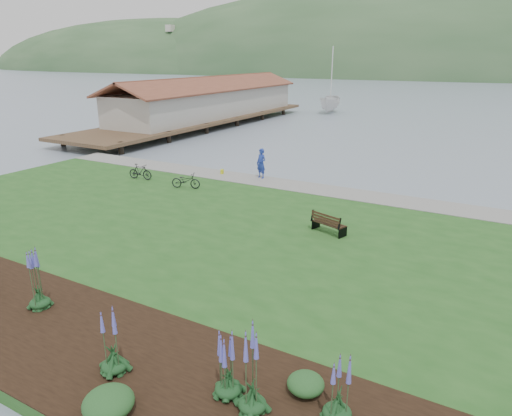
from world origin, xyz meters
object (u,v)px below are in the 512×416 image
at_px(person, 261,161).
at_px(bicycle_a, 186,181).
at_px(park_bench, 328,223).
at_px(sailboat, 330,113).

relative_size(person, bicycle_a, 1.29).
distance_m(person, bicycle_a, 4.92).
xyz_separation_m(park_bench, bicycle_a, (-9.60, 2.64, -0.02)).
xyz_separation_m(park_bench, person, (-6.91, 6.70, 0.62)).
distance_m(person, sailboat, 38.57).
height_order(park_bench, sailboat, sailboat).
height_order(bicycle_a, sailboat, sailboat).
height_order(park_bench, bicycle_a, park_bench).
relative_size(park_bench, person, 0.75).
relative_size(bicycle_a, sailboat, 0.06).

